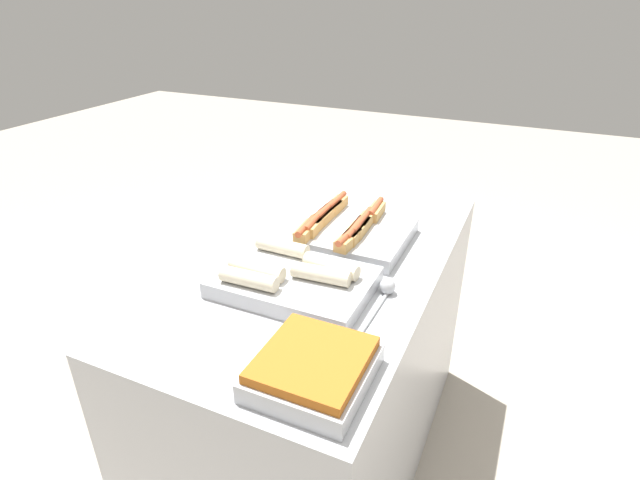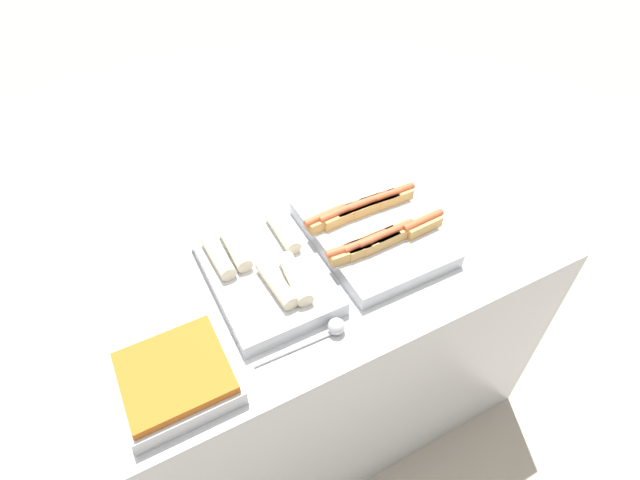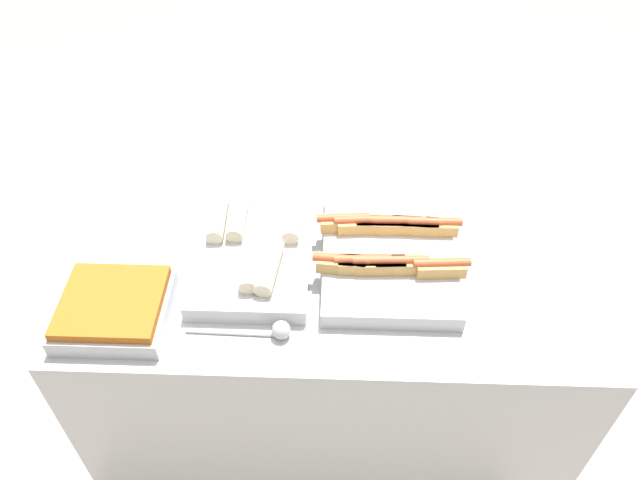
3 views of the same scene
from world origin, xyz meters
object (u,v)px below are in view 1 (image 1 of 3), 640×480
object	(u,v)px
serving_spoon_near	(385,291)
tray_wraps	(293,279)
tray_hotdogs	(341,229)
tray_side_front	(313,369)

from	to	relation	value
serving_spoon_near	tray_wraps	bearing A→B (deg)	105.64
tray_wraps	serving_spoon_near	size ratio (longest dim) A/B	1.71
serving_spoon_near	tray_hotdogs	bearing A→B (deg)	41.39
tray_hotdogs	tray_wraps	distance (m)	0.36
tray_hotdogs	tray_side_front	distance (m)	0.71
tray_wraps	tray_side_front	bearing A→B (deg)	-146.13
tray_hotdogs	tray_wraps	world-z (taller)	tray_hotdogs
tray_hotdogs	serving_spoon_near	size ratio (longest dim) A/B	1.77
tray_wraps	serving_spoon_near	xyz separation A→B (m)	(0.07, -0.26, -0.01)
tray_wraps	tray_side_front	size ratio (longest dim) A/B	1.67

